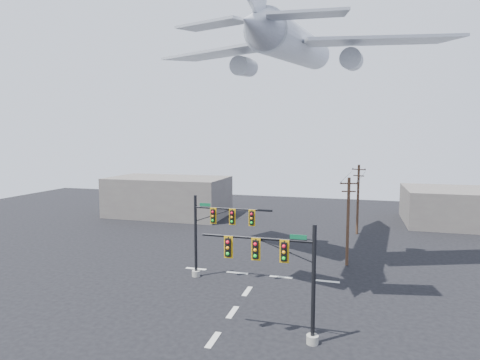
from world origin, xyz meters
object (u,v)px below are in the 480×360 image
(utility_pole_a, at_px, (348,220))
(airliner, at_px, (296,46))
(signal_mast_far, at_px, (214,232))
(utility_pole_b, at_px, (358,198))
(signal_mast_near, at_px, (284,275))

(utility_pole_a, height_order, airliner, airliner)
(signal_mast_far, distance_m, utility_pole_a, 12.98)
(utility_pole_b, bearing_deg, signal_mast_near, -74.67)
(signal_mast_far, bearing_deg, utility_pole_b, 59.35)
(airliner, bearing_deg, signal_mast_near, -169.33)
(signal_mast_far, height_order, utility_pole_a, utility_pole_a)
(signal_mast_near, distance_m, utility_pole_b, 29.48)
(utility_pole_b, bearing_deg, signal_mast_far, -96.72)
(signal_mast_far, height_order, airliner, airliner)
(signal_mast_near, xyz_separation_m, utility_pole_a, (3.41, 15.84, 0.35))
(signal_mast_near, height_order, utility_pole_b, utility_pole_b)
(utility_pole_a, xyz_separation_m, airliner, (-5.22, 0.64, 16.40))
(utility_pole_a, distance_m, airliner, 17.22)
(utility_pole_b, bearing_deg, utility_pole_a, -70.36)
(signal_mast_far, bearing_deg, airliner, 52.69)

